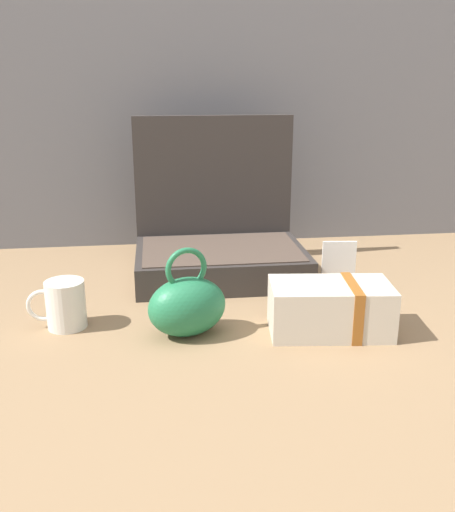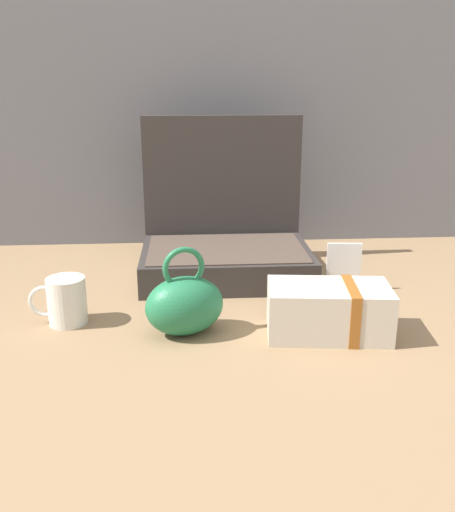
{
  "view_description": "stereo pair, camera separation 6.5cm",
  "coord_description": "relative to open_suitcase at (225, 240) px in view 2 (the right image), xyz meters",
  "views": [
    {
      "loc": [
        -0.13,
        -1.14,
        0.49
      ],
      "look_at": [
        0.01,
        -0.02,
        0.13
      ],
      "focal_mm": 39.71,
      "sensor_mm": 36.0,
      "label": 1
    },
    {
      "loc": [
        -0.07,
        -1.14,
        0.49
      ],
      "look_at": [
        0.01,
        -0.02,
        0.13
      ],
      "focal_mm": 39.71,
      "sensor_mm": 36.0,
      "label": 2
    }
  ],
  "objects": [
    {
      "name": "coffee_mug",
      "position": [
        -0.35,
        -0.3,
        -0.04
      ],
      "size": [
        0.12,
        0.08,
        0.1
      ],
      "color": "silver",
      "rests_on": "ground_plane"
    },
    {
      "name": "cream_toiletry_bag",
      "position": [
        0.18,
        -0.39,
        -0.04
      ],
      "size": [
        0.25,
        0.15,
        0.11
      ],
      "color": "beige",
      "rests_on": "ground_plane"
    },
    {
      "name": "open_suitcase",
      "position": [
        0.0,
        0.0,
        0.0
      ],
      "size": [
        0.42,
        0.31,
        0.39
      ],
      "color": "#332D2B",
      "rests_on": "ground_plane"
    },
    {
      "name": "ground_plane",
      "position": [
        -0.03,
        -0.26,
        -0.09
      ],
      "size": [
        6.0,
        6.0,
        0.0
      ],
      "primitive_type": "plane",
      "color": "#8C6D4C"
    },
    {
      "name": "teal_pouch_handbag",
      "position": [
        -0.1,
        -0.37,
        -0.02
      ],
      "size": [
        0.18,
        0.15,
        0.18
      ],
      "color": "#237247",
      "rests_on": "ground_plane"
    },
    {
      "name": "info_card_left",
      "position": [
        0.27,
        -0.16,
        -0.03
      ],
      "size": [
        0.08,
        0.01,
        0.12
      ],
      "primitive_type": "cube",
      "rotation": [
        0.0,
        0.0,
        -0.1
      ],
      "color": "white",
      "rests_on": "ground_plane"
    }
  ]
}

